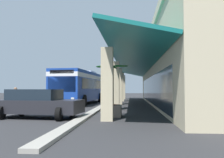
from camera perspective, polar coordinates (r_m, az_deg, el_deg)
ground at (r=20.63m, az=7.96°, el=-6.51°), size 120.00×120.00×0.00m
curb_strip at (r=22.57m, az=-1.37°, el=-6.02°), size 34.24×0.50×0.12m
plaza_building at (r=23.63m, az=22.55°, el=2.48°), size 28.83×14.42×6.83m
transit_bus at (r=23.85m, az=-7.39°, el=-1.50°), size 11.36×3.33×3.34m
parked_sedan_charcoal at (r=12.71m, az=-17.57°, el=-5.63°), size 2.73×4.56×1.47m
pedestrian at (r=17.48m, az=-22.36°, el=-4.17°), size 0.36×0.66×1.61m
potted_palm at (r=12.65m, az=0.07°, el=-6.35°), size 1.93×1.75×2.86m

